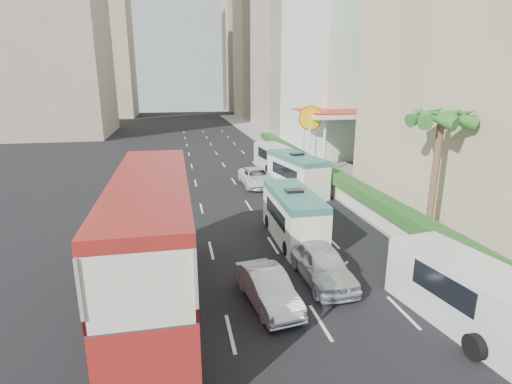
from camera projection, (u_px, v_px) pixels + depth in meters
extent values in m
plane|color=black|center=(312.00, 293.00, 15.99)|extent=(200.00, 200.00, 0.00)
cube|color=maroon|center=(154.00, 246.00, 14.16)|extent=(2.50, 11.00, 5.06)
imported|color=silver|center=(268.00, 304.00, 15.23)|extent=(1.99, 4.16, 1.32)
imported|color=silver|center=(322.00, 280.00, 17.01)|extent=(1.90, 4.55, 1.54)
imported|color=silver|center=(256.00, 185.00, 32.49)|extent=(2.42, 5.07, 1.40)
cube|color=silver|center=(293.00, 216.00, 21.12)|extent=(2.02, 5.94, 2.63)
cube|color=silver|center=(297.00, 173.00, 30.42)|extent=(3.20, 6.63, 2.82)
cube|color=silver|center=(466.00, 293.00, 13.81)|extent=(3.07, 5.88, 2.24)
cube|color=silver|center=(274.00, 157.00, 38.28)|extent=(2.80, 5.86, 2.27)
cube|color=#99968C|center=(315.00, 162.00, 41.30)|extent=(6.00, 120.00, 0.18)
cube|color=silver|center=(329.00, 184.00, 30.22)|extent=(0.30, 44.00, 1.00)
cube|color=#2D6626|center=(330.00, 173.00, 29.99)|extent=(1.10, 44.00, 0.70)
cylinder|color=brown|center=(434.00, 179.00, 20.36)|extent=(0.36, 0.36, 6.40)
cube|color=silver|center=(333.00, 139.00, 38.89)|extent=(6.50, 8.00, 5.50)
cube|color=#C1AE8A|center=(267.00, 18.00, 90.77)|extent=(14.00, 14.00, 44.00)
cube|color=tan|center=(250.00, 38.00, 112.08)|extent=(14.00, 14.00, 40.00)
cube|color=#C1AE8A|center=(92.00, 14.00, 90.58)|extent=(16.00, 16.00, 46.00)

